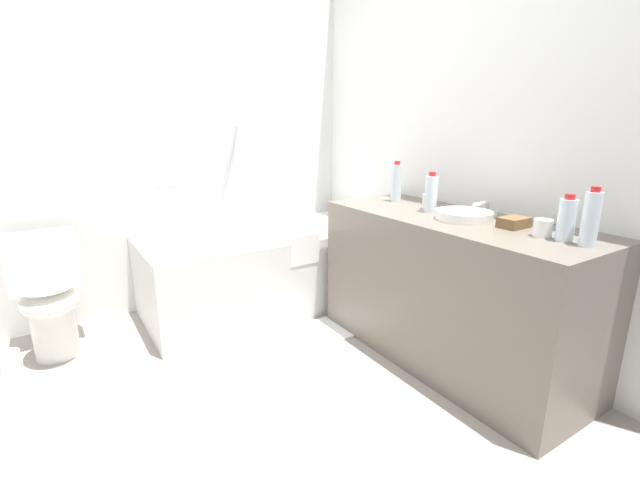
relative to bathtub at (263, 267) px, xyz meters
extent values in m
plane|color=#9E9389|center=(-0.69, -0.86, -0.30)|extent=(4.13, 4.13, 0.00)
cube|color=silver|center=(-0.69, 0.45, 0.97)|extent=(3.53, 0.10, 2.55)
cube|color=silver|center=(0.92, -0.86, 0.97)|extent=(0.10, 2.92, 2.55)
cube|color=silver|center=(0.00, 0.00, -0.02)|extent=(1.65, 0.79, 0.56)
cube|color=white|center=(0.00, 0.00, 0.22)|extent=(1.35, 0.57, 0.09)
cylinder|color=#A0A0A5|center=(0.64, 0.00, 0.30)|extent=(0.09, 0.03, 0.03)
cylinder|color=#A0A0A5|center=(-0.08, 0.37, 0.71)|extent=(0.18, 0.03, 0.54)
cylinder|color=#A0A0A5|center=(-0.45, 0.37, 0.57)|extent=(0.31, 0.03, 0.03)
cube|color=white|center=(0.13, -0.39, 0.21)|extent=(0.22, 0.03, 0.20)
cylinder|color=white|center=(-1.32, 0.00, -0.12)|extent=(0.23, 0.23, 0.36)
ellipsoid|color=white|center=(-1.32, -0.05, 0.05)|extent=(0.29, 0.35, 0.15)
ellipsoid|color=white|center=(-1.32, -0.05, 0.14)|extent=(0.28, 0.33, 0.02)
cube|color=white|center=(-1.32, 0.18, 0.22)|extent=(0.37, 0.18, 0.34)
cylinder|color=#B7B7BC|center=(-1.32, 0.18, 0.40)|extent=(0.03, 0.03, 0.01)
cube|color=#6B6056|center=(0.57, -1.22, 0.11)|extent=(0.61, 1.53, 0.82)
cylinder|color=white|center=(0.57, -1.28, 0.55)|extent=(0.29, 0.29, 0.05)
cylinder|color=#BBBBC1|center=(0.75, -1.28, 0.56)|extent=(0.02, 0.02, 0.07)
cylinder|color=#BBBBC1|center=(0.69, -1.28, 0.59)|extent=(0.12, 0.02, 0.02)
cylinder|color=#BBBBC1|center=(0.75, -1.34, 0.54)|extent=(0.03, 0.03, 0.04)
cylinder|color=#BBBBC1|center=(0.75, -1.22, 0.54)|extent=(0.03, 0.03, 0.04)
cylinder|color=silver|center=(0.58, -1.89, 0.63)|extent=(0.07, 0.07, 0.22)
cylinder|color=red|center=(0.58, -1.89, 0.76)|extent=(0.04, 0.04, 0.02)
cylinder|color=silver|center=(0.58, -1.79, 0.61)|extent=(0.07, 0.07, 0.18)
cylinder|color=red|center=(0.58, -1.79, 0.71)|extent=(0.04, 0.04, 0.02)
cylinder|color=silver|center=(0.56, -1.05, 0.62)|extent=(0.07, 0.07, 0.20)
cylinder|color=red|center=(0.56, -1.05, 0.74)|extent=(0.04, 0.04, 0.02)
cylinder|color=silver|center=(0.64, -0.68, 0.64)|extent=(0.07, 0.07, 0.23)
cylinder|color=red|center=(0.64, -0.68, 0.77)|extent=(0.04, 0.04, 0.02)
cylinder|color=white|center=(0.61, -0.98, 0.57)|extent=(0.06, 0.06, 0.09)
cylinder|color=white|center=(0.57, -1.70, 0.56)|extent=(0.08, 0.08, 0.08)
cube|color=brown|center=(0.62, -1.53, 0.55)|extent=(0.14, 0.10, 0.05)
cube|color=white|center=(0.07, -0.60, -0.29)|extent=(0.56, 0.33, 0.01)
cylinder|color=white|center=(-1.55, -0.05, -0.24)|extent=(0.11, 0.11, 0.11)
camera|label=1|loc=(-1.25, -2.73, 1.01)|focal=24.29mm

